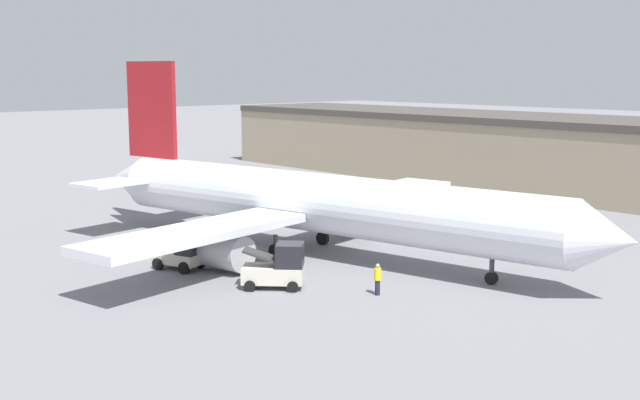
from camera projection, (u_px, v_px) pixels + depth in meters
ground_plane at (320, 254)px, 52.33m from camera, size 400.00×400.00×0.00m
terminal_building at (509, 150)px, 83.69m from camera, size 75.42×14.17×7.38m
airplane at (307, 202)px, 52.44m from camera, size 41.05×33.97×12.58m
ground_crew_worker at (378, 278)px, 42.65m from camera, size 0.38×0.38×1.72m
baggage_tug at (183, 255)px, 48.18m from camera, size 3.23×2.63×1.98m
belt_loader_truck at (278, 267)px, 44.11m from camera, size 3.63×3.61×2.49m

